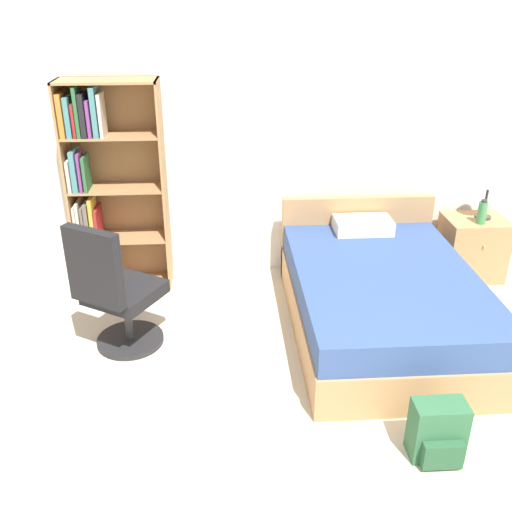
{
  "coord_description": "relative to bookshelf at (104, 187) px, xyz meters",
  "views": [
    {
      "loc": [
        -0.68,
        -1.81,
        2.54
      ],
      "look_at": [
        -0.43,
        1.98,
        0.71
      ],
      "focal_mm": 40.0,
      "sensor_mm": 36.0,
      "label": 1
    }
  ],
  "objects": [
    {
      "name": "wall_back",
      "position": [
        1.69,
        0.26,
        0.36
      ],
      "size": [
        9.0,
        0.06,
        2.6
      ],
      "color": "white",
      "rests_on": "ground_plane"
    },
    {
      "name": "bookshelf",
      "position": [
        0.0,
        0.0,
        0.0
      ],
      "size": [
        0.83,
        0.34,
        1.84
      ],
      "color": "#AD7F51",
      "rests_on": "ground_plane"
    },
    {
      "name": "bed",
      "position": [
        2.25,
        -0.9,
        -0.66
      ],
      "size": [
        1.39,
        2.04,
        0.8
      ],
      "color": "#AD7F51",
      "rests_on": "ground_plane"
    },
    {
      "name": "office_chair",
      "position": [
        0.22,
        -1.08,
        -0.46
      ],
      "size": [
        0.68,
        0.72,
        1.06
      ],
      "color": "#232326",
      "rests_on": "ground_plane"
    },
    {
      "name": "nightstand",
      "position": [
        3.35,
        -0.06,
        -0.65
      ],
      "size": [
        0.55,
        0.46,
        0.58
      ],
      "color": "#AD7F51",
      "rests_on": "ground_plane"
    },
    {
      "name": "table_lamp",
      "position": [
        3.41,
        -0.04,
        0.03
      ],
      "size": [
        0.23,
        0.23,
        0.51
      ],
      "color": "#333333",
      "rests_on": "nightstand"
    },
    {
      "name": "water_bottle",
      "position": [
        3.33,
        -0.17,
        -0.25
      ],
      "size": [
        0.08,
        0.08,
        0.22
      ],
      "color": "#3F8C4C",
      "rests_on": "nightstand"
    },
    {
      "name": "backpack_green",
      "position": [
        2.23,
        -2.31,
        -0.76
      ],
      "size": [
        0.31,
        0.24,
        0.37
      ],
      "color": "#2D603D",
      "rests_on": "ground_plane"
    }
  ]
}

